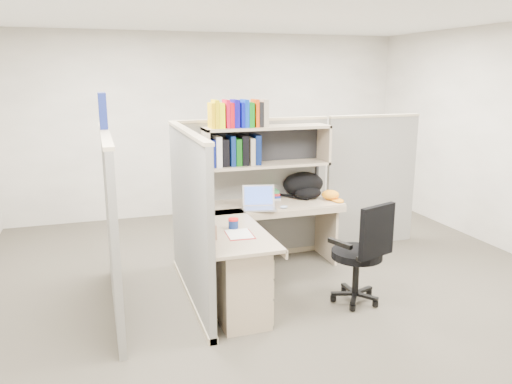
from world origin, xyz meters
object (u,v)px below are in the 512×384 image
object	(u,v)px
laptop	(259,198)
task_chair	(360,269)
desk	(250,260)
backpack	(305,185)
snack_canister	(233,223)

from	to	relation	value
laptop	task_chair	size ratio (longest dim) A/B	0.34
desk	backpack	world-z (taller)	backpack
backpack	snack_canister	size ratio (longest dim) A/B	5.06
desk	snack_canister	size ratio (longest dim) A/B	18.35
task_chair	desk	bearing A→B (deg)	162.70
backpack	task_chair	size ratio (longest dim) A/B	0.48
snack_canister	backpack	bearing A→B (deg)	38.74
backpack	snack_canister	xyz separation A→B (m)	(-1.10, -0.88, -0.09)
laptop	snack_canister	bearing A→B (deg)	-114.91
desk	snack_canister	bearing A→B (deg)	141.49
desk	laptop	world-z (taller)	laptop
snack_canister	task_chair	size ratio (longest dim) A/B	0.10
laptop	backpack	size ratio (longest dim) A/B	0.71
desk	task_chair	bearing A→B (deg)	-17.30
desk	snack_canister	distance (m)	0.37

